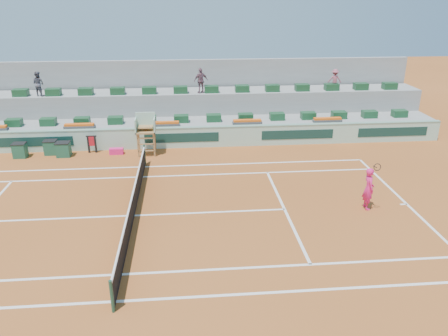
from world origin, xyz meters
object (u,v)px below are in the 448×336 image
at_px(drink_cooler_a, 63,149).
at_px(player_bag, 116,151).
at_px(umpire_chair, 146,128).
at_px(tennis_player, 369,188).

bearing_deg(drink_cooler_a, player_bag, 2.07).
relative_size(umpire_chair, tennis_player, 1.05).
relative_size(player_bag, drink_cooler_a, 0.93).
height_order(drink_cooler_a, tennis_player, tennis_player).
bearing_deg(umpire_chair, drink_cooler_a, 179.49).
bearing_deg(tennis_player, drink_cooler_a, 152.17).
bearing_deg(tennis_player, player_bag, 146.24).
distance_m(player_bag, umpire_chair, 2.24).
xyz_separation_m(player_bag, umpire_chair, (1.77, -0.15, 1.37)).
distance_m(player_bag, tennis_player, 14.11).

